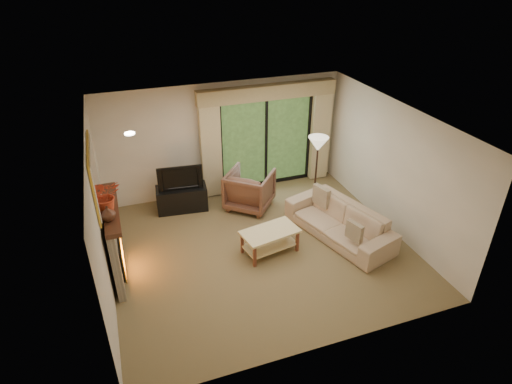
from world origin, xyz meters
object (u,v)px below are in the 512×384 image
object	(u,v)px
coffee_table	(270,241)
media_console	(182,198)
sofa	(339,222)
armchair	(250,189)

from	to	relation	value
coffee_table	media_console	bearing A→B (deg)	110.65
media_console	coffee_table	world-z (taller)	media_console
media_console	sofa	xyz separation A→B (m)	(2.75, -2.06, 0.07)
media_console	sofa	size ratio (longest dim) A/B	0.47
armchair	coffee_table	xyz separation A→B (m)	(-0.17, -1.69, -0.20)
armchair	sofa	size ratio (longest dim) A/B	0.41
media_console	coffee_table	xyz separation A→B (m)	(1.27, -2.08, -0.03)
media_console	armchair	distance (m)	1.50
armchair	sofa	bearing A→B (deg)	168.08
sofa	coffee_table	world-z (taller)	sofa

